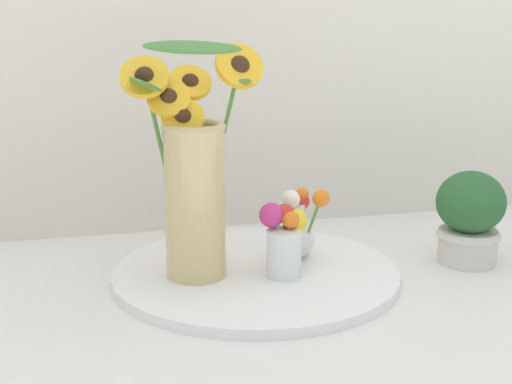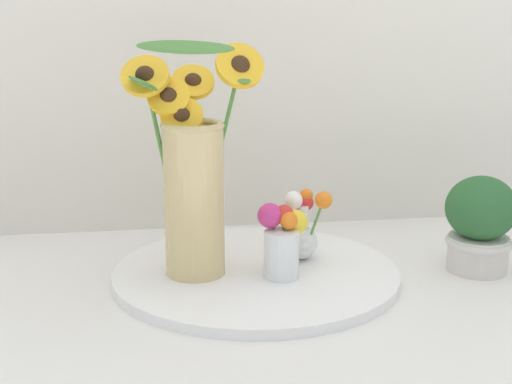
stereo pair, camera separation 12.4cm
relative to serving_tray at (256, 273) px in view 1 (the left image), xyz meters
name	(u,v)px [view 1 (the left image)]	position (x,y,z in m)	size (l,w,h in m)	color
ground_plane	(279,300)	(0.01, -0.10, -0.01)	(6.00, 6.00, 0.00)	silver
serving_tray	(256,273)	(0.00, 0.00, 0.00)	(0.51, 0.51, 0.02)	white
mason_jar_sunflowers	(194,178)	(-0.11, 0.00, 0.18)	(0.25, 0.23, 0.41)	#D1B77A
vase_small_center	(284,238)	(0.04, -0.04, 0.08)	(0.09, 0.08, 0.13)	white
vase_bulb_right	(298,226)	(0.09, 0.04, 0.07)	(0.08, 0.08, 0.14)	white
potted_plant	(470,216)	(0.41, -0.02, 0.08)	(0.13, 0.13, 0.18)	beige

